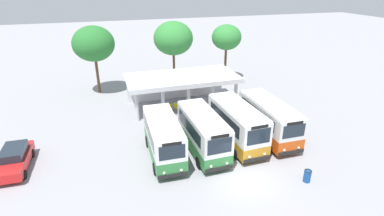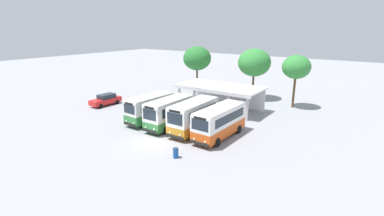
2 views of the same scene
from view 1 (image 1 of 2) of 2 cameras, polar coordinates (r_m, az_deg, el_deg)
name	(u,v)px [view 1 (image 1 of 2)]	position (r m, az deg, el deg)	size (l,w,h in m)	color
ground_plane	(245,181)	(21.29, 10.18, -13.73)	(180.00, 180.00, 0.00)	#939399
city_bus_nearest_orange	(164,137)	(22.67, -5.50, -5.57)	(2.44, 6.59, 3.21)	black
city_bus_second_in_row	(203,131)	(23.26, 2.10, -4.52)	(2.42, 6.70, 3.31)	black
city_bus_middle_cream	(237,123)	(24.70, 8.59, -2.90)	(2.55, 7.01, 3.40)	black
city_bus_fourth_amber	(269,118)	(26.32, 14.51, -1.89)	(2.52, 7.36, 3.24)	black
parked_car_flank	(15,159)	(25.27, -30.92, -8.35)	(1.93, 4.64, 1.62)	black
terminal_canopy	(181,82)	(32.11, -2.15, 5.10)	(11.72, 5.69, 3.40)	silver
waiting_chair_end_by_column	(170,107)	(30.96, -4.30, 0.19)	(0.45, 0.45, 0.86)	slate
waiting_chair_second_from_end	(176,106)	(31.08, -3.12, 0.32)	(0.45, 0.45, 0.86)	slate
waiting_chair_middle_seat	(182,106)	(31.19, -1.94, 0.43)	(0.45, 0.45, 0.86)	slate
waiting_chair_fourth_seat	(188,105)	(31.37, -0.80, 0.58)	(0.45, 0.45, 0.86)	slate
waiting_chair_fifth_seat	(193,104)	(31.63, 0.29, 0.78)	(0.45, 0.45, 0.86)	slate
roadside_tree_behind_canopy	(173,38)	(39.10, -3.62, 13.21)	(5.06, 5.06, 7.93)	brown
roadside_tree_east_of_canopy	(227,37)	(39.99, 6.65, 13.31)	(3.87, 3.87, 7.43)	brown
roadside_tree_west_of_canopy	(94,44)	(36.53, -18.40, 11.62)	(4.77, 4.77, 7.98)	brown
litter_bin_apron	(307,176)	(22.15, 21.27, -12.06)	(0.49, 0.49, 0.90)	#19478C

